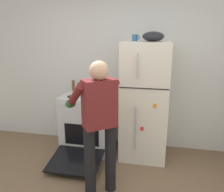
# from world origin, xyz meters

# --- Properties ---
(kitchen_wall_back) EXTENTS (6.00, 0.10, 2.70)m
(kitchen_wall_back) POSITION_xyz_m (0.00, 1.95, 1.35)
(kitchen_wall_back) COLOR silver
(kitchen_wall_back) RESTS_ON ground
(refrigerator) EXTENTS (0.68, 0.72, 1.75)m
(refrigerator) POSITION_xyz_m (0.49, 1.57, 0.88)
(refrigerator) COLOR silver
(refrigerator) RESTS_ON ground
(stove_range) EXTENTS (0.76, 1.23, 0.93)m
(stove_range) POSITION_xyz_m (-0.41, 1.55, 0.45)
(stove_range) COLOR silver
(stove_range) RESTS_ON ground
(person_cook) EXTENTS (0.71, 0.76, 1.60)m
(person_cook) POSITION_xyz_m (0.04, 0.57, 0.96)
(person_cook) COLOR black
(person_cook) RESTS_ON ground
(red_pot) EXTENTS (0.32, 0.22, 0.12)m
(red_pot) POSITION_xyz_m (-0.25, 1.52, 0.99)
(red_pot) COLOR #236638
(red_pot) RESTS_ON stove_range
(coffee_mug) EXTENTS (0.11, 0.08, 0.10)m
(coffee_mug) POSITION_xyz_m (0.31, 1.62, 1.80)
(coffee_mug) COLOR #2D6093
(coffee_mug) RESTS_ON refrigerator
(pepper_mill) EXTENTS (0.05, 0.05, 0.17)m
(pepper_mill) POSITION_xyz_m (-0.71, 1.77, 1.01)
(pepper_mill) COLOR brown
(pepper_mill) RESTS_ON stove_range
(mixing_bowl) EXTENTS (0.30, 0.30, 0.14)m
(mixing_bowl) POSITION_xyz_m (0.57, 1.57, 1.82)
(mixing_bowl) COLOR black
(mixing_bowl) RESTS_ON refrigerator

